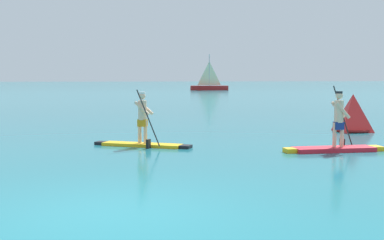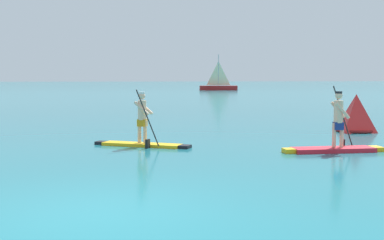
{
  "view_description": "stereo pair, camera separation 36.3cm",
  "coord_description": "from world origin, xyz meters",
  "px_view_note": "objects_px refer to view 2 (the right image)",
  "views": [
    {
      "loc": [
        -0.11,
        -8.24,
        2.15
      ],
      "look_at": [
        2.63,
        8.02,
        0.77
      ],
      "focal_mm": 48.55,
      "sensor_mm": 36.0,
      "label": 1
    },
    {
      "loc": [
        0.25,
        -8.29,
        2.15
      ],
      "look_at": [
        2.63,
        8.02,
        0.77
      ],
      "focal_mm": 48.55,
      "sensor_mm": 36.0,
      "label": 2
    }
  ],
  "objects_px": {
    "paddleboarder_mid_center": "(142,133)",
    "race_marker_buoy": "(356,115)",
    "sailboat_right_horizon": "(218,86)",
    "paddleboarder_far_right": "(335,140)"
  },
  "relations": [
    {
      "from": "race_marker_buoy",
      "to": "paddleboarder_mid_center",
      "type": "bearing_deg",
      "value": -160.05
    },
    {
      "from": "paddleboarder_mid_center",
      "to": "sailboat_right_horizon",
      "type": "height_order",
      "value": "sailboat_right_horizon"
    },
    {
      "from": "paddleboarder_mid_center",
      "to": "race_marker_buoy",
      "type": "bearing_deg",
      "value": 47.62
    },
    {
      "from": "paddleboarder_mid_center",
      "to": "race_marker_buoy",
      "type": "height_order",
      "value": "paddleboarder_mid_center"
    },
    {
      "from": "sailboat_right_horizon",
      "to": "paddleboarder_far_right",
      "type": "bearing_deg",
      "value": -92.74
    },
    {
      "from": "race_marker_buoy",
      "to": "paddleboarder_far_right",
      "type": "bearing_deg",
      "value": -121.25
    },
    {
      "from": "paddleboarder_mid_center",
      "to": "race_marker_buoy",
      "type": "distance_m",
      "value": 9.0
    },
    {
      "from": "paddleboarder_far_right",
      "to": "paddleboarder_mid_center",
      "type": "bearing_deg",
      "value": 158.98
    },
    {
      "from": "paddleboarder_far_right",
      "to": "sailboat_right_horizon",
      "type": "height_order",
      "value": "sailboat_right_horizon"
    },
    {
      "from": "race_marker_buoy",
      "to": "sailboat_right_horizon",
      "type": "distance_m",
      "value": 61.8
    }
  ]
}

